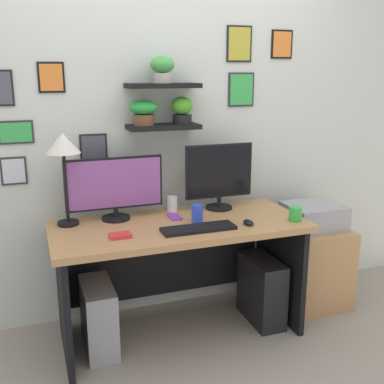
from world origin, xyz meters
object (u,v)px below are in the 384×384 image
at_px(monitor_right, 219,175).
at_px(computer_mouse, 248,222).
at_px(desk_lamp, 63,150).
at_px(printer, 314,216).
at_px(pen_cup, 172,204).
at_px(water_cup, 197,214).
at_px(computer_tower_left, 99,317).
at_px(scissors_tray, 120,236).
at_px(drawer_cabinet, 310,265).
at_px(keyboard, 199,228).
at_px(cell_phone, 175,217).
at_px(desk, 177,252).
at_px(coffee_mug, 295,214).
at_px(monitor_left, 114,187).
at_px(computer_tower_right, 261,290).

bearing_deg(monitor_right, computer_mouse, -85.23).
bearing_deg(desk_lamp, printer, -3.57).
height_order(pen_cup, water_cup, water_cup).
bearing_deg(desk_lamp, pen_cup, 5.35).
relative_size(water_cup, computer_tower_left, 0.26).
xyz_separation_m(computer_mouse, scissors_tray, (-0.78, 0.04, -0.00)).
bearing_deg(scissors_tray, computer_mouse, -2.96).
xyz_separation_m(scissors_tray, drawer_cabinet, (1.43, 0.23, -0.48)).
distance_m(keyboard, printer, 1.01).
bearing_deg(water_cup, printer, 6.96).
bearing_deg(cell_phone, keyboard, -75.60).
bearing_deg(keyboard, scissors_tray, 176.65).
xyz_separation_m(cell_phone, drawer_cabinet, (1.03, -0.02, -0.47)).
xyz_separation_m(keyboard, computer_tower_left, (-0.59, 0.16, -0.55)).
relative_size(desk, printer, 4.10).
distance_m(computer_mouse, coffee_mug, 0.31).
relative_size(monitor_left, computer_tower_left, 1.45).
bearing_deg(drawer_cabinet, monitor_right, 169.85).
xyz_separation_m(monitor_right, cell_phone, (-0.35, -0.10, -0.23)).
bearing_deg(computer_tower_left, scissors_tray, -45.51).
bearing_deg(cell_phone, computer_mouse, -35.37).
xyz_separation_m(printer, computer_tower_left, (-1.56, -0.10, -0.45)).
bearing_deg(drawer_cabinet, water_cup, -173.04).
height_order(cell_phone, coffee_mug, coffee_mug).
xyz_separation_m(monitor_left, computer_tower_left, (-0.17, -0.22, -0.75)).
distance_m(cell_phone, water_cup, 0.18).
distance_m(computer_mouse, drawer_cabinet, 0.85).
relative_size(water_cup, drawer_cabinet, 0.19).
bearing_deg(computer_mouse, pen_cup, 128.68).
bearing_deg(keyboard, pen_cup, 94.17).
bearing_deg(desk_lamp, computer_mouse, -19.89).
bearing_deg(coffee_mug, desk_lamp, 163.43).
relative_size(desk, computer_tower_right, 3.50).
xyz_separation_m(coffee_mug, computer_tower_left, (-1.21, 0.20, -0.59)).
xyz_separation_m(desk_lamp, coffee_mug, (1.34, -0.40, -0.42)).
distance_m(monitor_left, desk_lamp, 0.39).
height_order(computer_mouse, scissors_tray, computer_mouse).
xyz_separation_m(pen_cup, scissors_tray, (-0.43, -0.40, -0.04)).
height_order(desk, computer_mouse, computer_mouse).
xyz_separation_m(computer_mouse, water_cup, (-0.27, 0.15, 0.04)).
relative_size(computer_mouse, cell_phone, 0.64).
height_order(monitor_right, coffee_mug, monitor_right).
bearing_deg(pen_cup, monitor_left, -173.20).
bearing_deg(desk_lamp, monitor_left, 3.43).
xyz_separation_m(keyboard, pen_cup, (-0.03, 0.42, 0.04)).
relative_size(monitor_left, pen_cup, 6.08).
relative_size(desk, water_cup, 14.16).
distance_m(keyboard, scissors_tray, 0.46).
distance_m(pen_cup, printer, 1.02).
relative_size(coffee_mug, scissors_tray, 0.75).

